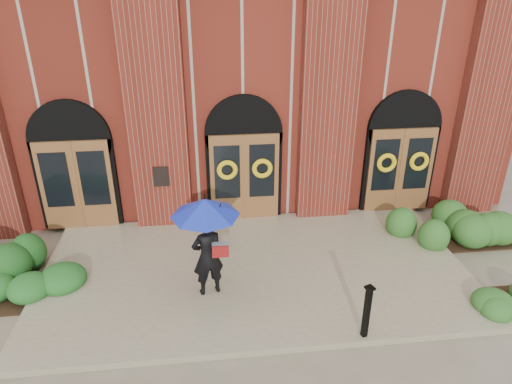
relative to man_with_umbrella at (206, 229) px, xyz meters
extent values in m
plane|color=gray|center=(1.10, 0.63, -1.75)|extent=(90.00, 90.00, 0.00)
cube|color=tan|center=(1.10, 0.78, -1.67)|extent=(10.00, 5.30, 0.15)
cube|color=maroon|center=(1.10, 9.53, 1.75)|extent=(16.00, 12.00, 7.00)
cube|color=black|center=(-1.15, 3.10, -0.10)|extent=(0.40, 0.05, 0.55)
cube|color=maroon|center=(-1.15, 3.35, 1.75)|extent=(1.50, 0.45, 7.00)
cube|color=maroon|center=(3.35, 3.35, 1.75)|extent=(1.50, 0.45, 7.00)
cube|color=maroon|center=(7.85, 3.35, 1.75)|extent=(1.50, 0.45, 7.00)
cube|color=brown|center=(-3.40, 3.34, -0.35)|extent=(1.90, 0.10, 2.50)
cylinder|color=black|center=(-3.40, 3.48, 0.90)|extent=(2.10, 0.22, 2.10)
cube|color=brown|center=(1.10, 3.34, -0.35)|extent=(1.90, 0.10, 2.50)
cylinder|color=black|center=(1.10, 3.48, 0.90)|extent=(2.10, 0.22, 2.10)
cube|color=brown|center=(5.60, 3.34, -0.35)|extent=(1.90, 0.10, 2.50)
cylinder|color=black|center=(5.60, 3.48, 0.90)|extent=(2.10, 0.22, 2.10)
torus|color=yellow|center=(0.62, 3.22, -0.05)|extent=(0.57, 0.13, 0.57)
torus|color=yellow|center=(1.58, 3.22, -0.05)|extent=(0.57, 0.13, 0.57)
torus|color=yellow|center=(5.12, 3.22, -0.05)|extent=(0.57, 0.13, 0.57)
torus|color=yellow|center=(6.08, 3.22, -0.05)|extent=(0.57, 0.13, 0.57)
imported|color=black|center=(0.00, 0.00, -0.67)|extent=(0.77, 0.60, 1.85)
cone|color=#162AAC|center=(0.00, 0.00, 0.50)|extent=(1.75, 1.75, 0.37)
cylinder|color=black|center=(0.05, -0.05, 0.01)|extent=(0.02, 0.02, 0.62)
cube|color=#999B9E|center=(0.27, -0.15, -0.42)|extent=(0.38, 0.26, 0.27)
cube|color=maroon|center=(0.27, -0.24, -0.42)|extent=(0.34, 0.11, 0.27)
cube|color=black|center=(2.93, -1.72, -1.04)|extent=(0.13, 0.13, 1.11)
cube|color=black|center=(2.93, -1.72, -0.46)|extent=(0.20, 0.20, 0.04)
ellipsoid|color=#2A581F|center=(6.32, 1.77, -1.34)|extent=(3.20, 1.28, 0.82)
ellipsoid|color=#1F581E|center=(-4.00, 0.63, -1.47)|extent=(1.55, 1.33, 0.55)
ellipsoid|color=#295B20|center=(6.20, -1.10, -1.51)|extent=(1.33, 1.14, 0.47)
camera|label=1|loc=(0.06, -8.23, 4.70)|focal=32.00mm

